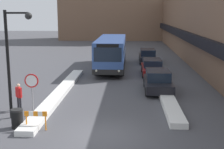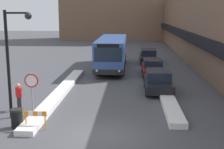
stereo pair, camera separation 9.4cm
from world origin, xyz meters
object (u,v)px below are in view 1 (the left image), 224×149
object	(u,v)px
parked_car_middle	(152,67)
street_lamp	(13,52)
city_bus	(111,52)
construction_barricade	(36,117)
stop_sign	(32,85)
parked_car_back	(148,56)
pedestrian	(19,94)
trash_bin	(17,119)
parked_car_front	(158,81)

from	to	relation	value
parked_car_middle	street_lamp	size ratio (longest dim) A/B	0.81
city_bus	street_lamp	distance (m)	15.85
parked_car_middle	construction_barricade	distance (m)	15.25
city_bus	stop_sign	distance (m)	15.10
parked_car_back	street_lamp	xyz separation A→B (m)	(-8.04, -19.34, 2.83)
city_bus	pedestrian	distance (m)	14.60
city_bus	parked_car_middle	size ratio (longest dim) A/B	2.44
parked_car_middle	trash_bin	bearing A→B (deg)	-118.94
parked_car_middle	street_lamp	bearing A→B (deg)	-123.55
city_bus	parked_car_back	size ratio (longest dim) A/B	2.31
construction_barricade	street_lamp	bearing A→B (deg)	132.63
city_bus	construction_barricade	distance (m)	17.08
trash_bin	construction_barricade	size ratio (longest dim) A/B	0.86
parked_car_back	parked_car_middle	bearing A→B (deg)	-90.00
parked_car_back	pedestrian	world-z (taller)	pedestrian
parked_car_middle	trash_bin	size ratio (longest dim) A/B	4.83
city_bus	pedestrian	xyz separation A→B (m)	(-4.52, -13.86, -0.73)
construction_barricade	pedestrian	bearing A→B (deg)	122.12
city_bus	street_lamp	bearing A→B (deg)	-105.46
parked_car_front	trash_bin	distance (m)	10.74
city_bus	street_lamp	size ratio (longest dim) A/B	1.97
city_bus	trash_bin	world-z (taller)	city_bus
city_bus	construction_barricade	world-z (taller)	city_bus
parked_car_front	street_lamp	distance (m)	10.56
city_bus	parked_car_front	xyz separation A→B (m)	(3.84, -8.92, -0.93)
city_bus	stop_sign	world-z (taller)	city_bus
city_bus	pedestrian	size ratio (longest dim) A/B	7.07
parked_car_back	pedestrian	xyz separation A→B (m)	(-8.36, -18.04, 0.21)
parked_car_back	street_lamp	distance (m)	21.14
parked_car_front	stop_sign	bearing A→B (deg)	-141.69
pedestrian	construction_barricade	xyz separation A→B (m)	(1.87, -2.98, -0.28)
city_bus	pedestrian	world-z (taller)	city_bus
parked_car_back	construction_barricade	distance (m)	22.00
parked_car_front	pedestrian	world-z (taller)	pedestrian
trash_bin	parked_car_back	bearing A→B (deg)	70.16
city_bus	street_lamp	xyz separation A→B (m)	(-4.20, -15.16, 1.90)
parked_car_front	parked_car_back	xyz separation A→B (m)	(0.00, 13.10, -0.01)
parked_car_front	stop_sign	distance (m)	9.36
pedestrian	city_bus	bearing A→B (deg)	115.68
stop_sign	construction_barricade	size ratio (longest dim) A/B	2.12
parked_car_front	pedestrian	xyz separation A→B (m)	(-8.36, -4.94, 0.20)
parked_car_back	trash_bin	size ratio (longest dim) A/B	5.11
street_lamp	trash_bin	world-z (taller)	street_lamp
stop_sign	pedestrian	world-z (taller)	stop_sign
stop_sign	construction_barricade	xyz separation A→B (m)	(0.81, -2.14, -1.02)
street_lamp	pedestrian	world-z (taller)	street_lamp
parked_car_back	pedestrian	size ratio (longest dim) A/B	3.06
parked_car_middle	construction_barricade	world-z (taller)	parked_car_middle
parked_car_front	street_lamp	bearing A→B (deg)	-142.17
stop_sign	street_lamp	distance (m)	2.07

